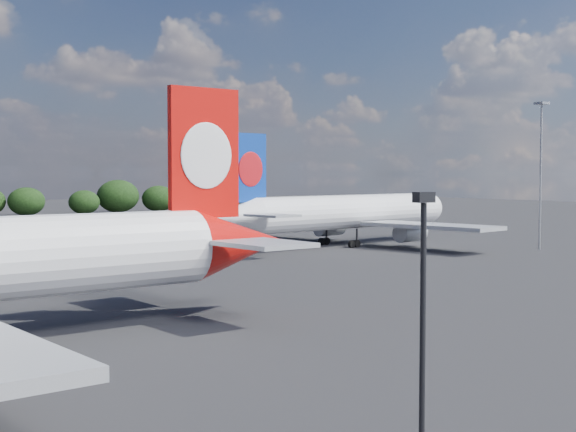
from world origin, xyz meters
TOP-DOWN VIEW (x-y plane):
  - china_southern_airliner at (58.56, 63.76)m, footprint 49.57×47.38m
  - apron_lamp_post at (1.51, -17.50)m, footprint 0.55×0.30m
  - floodlight_mast_near at (78.77, 43.83)m, footprint 1.60×1.60m

SIDE VIEW (x-z plane):
  - china_southern_airliner at x=58.56m, z-range -3.18..13.07m
  - apron_lamp_post at x=1.51m, z-range 0.64..10.99m
  - floodlight_mast_near at x=78.77m, z-range 3.21..24.21m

